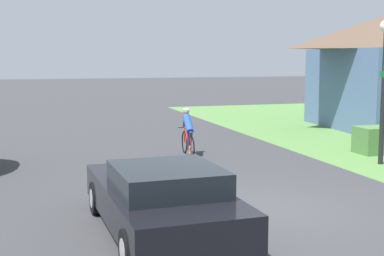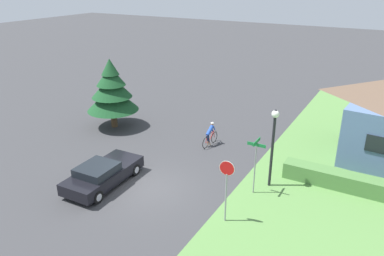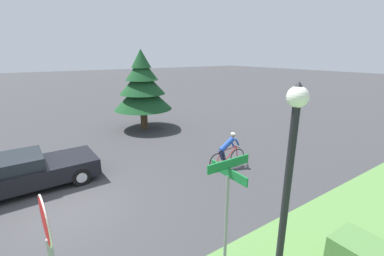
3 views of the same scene
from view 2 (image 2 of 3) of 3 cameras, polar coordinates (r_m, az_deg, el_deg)
The scene contains 7 objects.
ground_plane at distance 19.08m, azimuth -6.61°, elevation -9.03°, with size 140.00×140.00×0.00m, color #38383A.
sedan_left_lane at distance 19.44m, azimuth -13.47°, elevation -6.81°, with size 2.03×4.44×1.24m.
cyclist at distance 23.21m, azimuth 2.76°, elevation -1.02°, with size 0.44×1.75×1.47m.
stop_sign at distance 15.67m, azimuth 5.28°, elevation -7.91°, with size 0.66×0.07×2.90m.
street_lamp at distance 18.33m, azimuth 12.30°, elevation -1.15°, with size 0.36×0.36×4.10m.
street_name_sign at distance 17.88m, azimuth 9.67°, elevation -4.39°, with size 0.90×0.90×2.81m.
conifer_tall_near at distance 26.04m, azimuth -12.13°, elevation 5.58°, with size 3.50×3.50×4.80m.
Camera 2 is at (9.85, -13.04, 9.85)m, focal length 35.00 mm.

